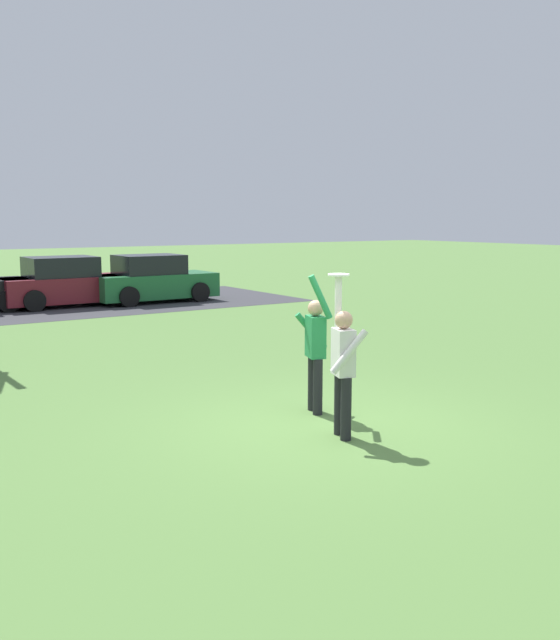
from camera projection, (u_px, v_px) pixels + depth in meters
name	position (u px, v px, depth m)	size (l,w,h in m)	color
ground_plane	(324.00, 425.00, 9.78)	(120.00, 120.00, 0.00)	#567F3D
person_catcher	(343.00, 363.00, 9.10)	(0.48, 0.59, 2.08)	black
person_defender	(315.00, 346.00, 10.28)	(0.56, 0.64, 2.04)	black
frisbee_disc	(339.00, 275.00, 9.16)	(0.28, 0.28, 0.02)	white
parked_car_maroon	(65.00, 283.00, 22.92)	(4.12, 2.07, 1.59)	maroon
parked_car_green	(153.00, 280.00, 24.06)	(4.12, 2.07, 1.59)	#1E6633
parking_strip	(7.00, 310.00, 21.90)	(18.91, 6.40, 0.01)	#38383D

